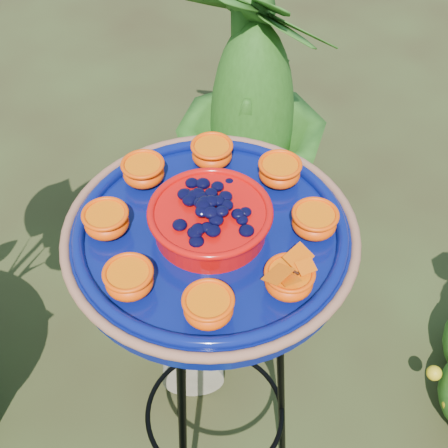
# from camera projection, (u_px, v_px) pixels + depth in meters

# --- Properties ---
(ground_plane) EXTENTS (20.00, 20.00, 0.00)m
(ground_plane) POSITION_uv_depth(u_px,v_px,m) (225.00, 432.00, 1.82)
(ground_plane) COLOR #2D2314
(ground_plane) RESTS_ON ground
(tripod_stand) EXTENTS (0.40, 0.40, 0.93)m
(tripod_stand) POSITION_uv_depth(u_px,v_px,m) (214.00, 360.00, 1.34)
(tripod_stand) COLOR black
(tripod_stand) RESTS_ON ground
(feeder_dish) EXTENTS (0.55, 0.55, 0.11)m
(feeder_dish) POSITION_uv_depth(u_px,v_px,m) (211.00, 232.00, 1.03)
(feeder_dish) COLOR #08115E
(feeder_dish) RESTS_ON tripod_stand
(driftwood_log) EXTENTS (0.50, 0.52, 0.18)m
(driftwood_log) POSITION_uv_depth(u_px,v_px,m) (192.00, 306.00, 2.01)
(driftwood_log) COLOR tan
(driftwood_log) RESTS_ON ground
(shrub_back_right) EXTENTS (0.62, 0.62, 0.95)m
(shrub_back_right) POSITION_uv_depth(u_px,v_px,m) (252.00, 105.00, 2.11)
(shrub_back_right) COLOR #234E14
(shrub_back_right) RESTS_ON ground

